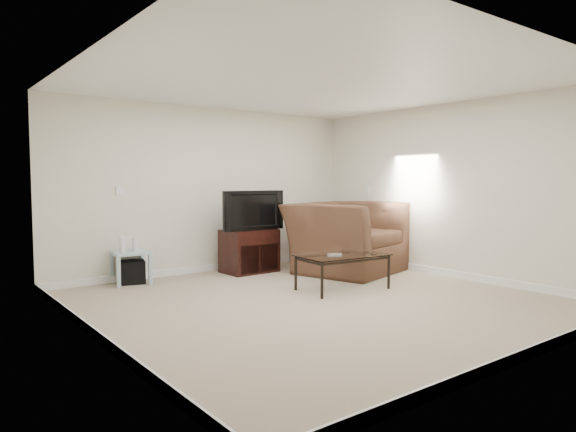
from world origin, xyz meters
TOP-DOWN VIEW (x-y plane):
  - floor at (0.00, 0.00)m, footprint 5.00×5.00m
  - ceiling at (0.00, 0.00)m, footprint 5.00×5.00m
  - wall_back at (0.00, 2.50)m, footprint 5.00×0.02m
  - wall_left at (-2.50, 0.00)m, footprint 0.02×5.00m
  - wall_right at (2.50, 0.00)m, footprint 0.02×5.00m
  - plate_back at (-1.40, 2.49)m, footprint 0.12×0.02m
  - plate_right_switch at (2.49, 1.60)m, footprint 0.02×0.09m
  - plate_right_outlet at (2.49, 1.30)m, footprint 0.02×0.08m
  - tv_stand at (0.41, 2.05)m, footprint 0.80×0.57m
  - dvd_player at (0.41, 2.01)m, footprint 0.49×0.35m
  - television at (0.41, 2.02)m, footprint 0.96×0.23m
  - side_table at (-1.35, 2.28)m, footprint 0.51×0.51m
  - subwoofer at (-1.32, 2.30)m, footprint 0.38×0.38m
  - game_console at (-1.46, 2.27)m, footprint 0.06×0.15m
  - game_case at (-1.30, 2.26)m, footprint 0.07×0.13m
  - recliner at (1.64, 1.20)m, footprint 1.85×1.45m
  - coffee_table at (0.67, 0.27)m, footprint 1.19×0.74m
  - remote at (0.57, 0.32)m, footprint 0.18×0.12m

SIDE VIEW (x-z plane):
  - floor at x=0.00m, z-range 0.00..0.00m
  - subwoofer at x=-1.32m, z-range 0.00..0.31m
  - side_table at x=-1.35m, z-range 0.00..0.44m
  - coffee_table at x=0.67m, z-range 0.00..0.45m
  - plate_right_outlet at x=2.49m, z-range 0.24..0.36m
  - tv_stand at x=0.41m, z-range 0.00..0.65m
  - remote at x=0.57m, z-range 0.45..0.47m
  - game_case at x=-1.30m, z-range 0.44..0.62m
  - dvd_player at x=0.41m, z-range 0.51..0.58m
  - game_console at x=-1.46m, z-range 0.44..0.65m
  - recliner at x=1.64m, z-range 0.00..1.42m
  - television at x=0.41m, z-range 0.65..1.24m
  - wall_back at x=0.00m, z-range 0.00..2.50m
  - wall_left at x=-2.50m, z-range 0.00..2.50m
  - wall_right at x=2.50m, z-range 0.00..2.50m
  - plate_back at x=-1.40m, z-range 1.19..1.31m
  - plate_right_switch at x=2.49m, z-range 1.19..1.31m
  - ceiling at x=0.00m, z-range 2.50..2.50m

